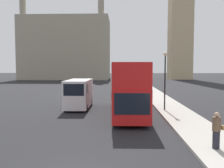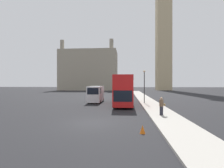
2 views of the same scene
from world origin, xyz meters
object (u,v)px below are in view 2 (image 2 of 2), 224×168
at_px(white_van, 96,94).
at_px(pedestrian, 161,106).
at_px(red_double_decker_bus, 124,89).
at_px(clock_tower, 163,12).
at_px(street_lamp, 144,81).

relative_size(white_van, pedestrian, 3.13).
distance_m(red_double_decker_bus, white_van, 5.62).
distance_m(white_van, pedestrian, 14.91).
xyz_separation_m(red_double_decker_bus, pedestrian, (3.84, -9.35, -1.40)).
relative_size(clock_tower, street_lamp, 14.38).
relative_size(clock_tower, white_van, 13.66).
xyz_separation_m(white_van, pedestrian, (8.61, -12.16, -0.45)).
xyz_separation_m(clock_tower, pedestrian, (-14.58, -69.75, -37.38)).
relative_size(white_van, street_lamp, 1.05).
bearing_deg(pedestrian, clock_tower, 78.20).
distance_m(clock_tower, street_lamp, 70.28).
bearing_deg(white_van, clock_tower, 68.07).
bearing_deg(street_lamp, white_van, 169.02).
relative_size(red_double_decker_bus, pedestrian, 6.37).
bearing_deg(red_double_decker_bus, pedestrian, -67.70).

